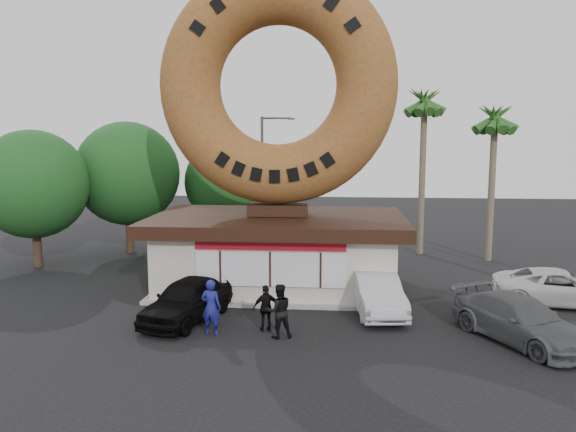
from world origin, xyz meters
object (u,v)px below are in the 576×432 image
(car_silver, at_px, (376,293))
(car_white, at_px, (561,287))
(giant_donut, at_px, (278,85))
(street_lamp, at_px, (265,174))
(car_grey, at_px, (520,320))
(person_left, at_px, (211,307))
(car_black, at_px, (187,300))
(donut_shop, at_px, (278,249))
(person_right, at_px, (266,308))
(person_center, at_px, (279,311))

(car_silver, relative_size, car_white, 0.91)
(giant_donut, xyz_separation_m, street_lamp, (-1.86, 10.00, -4.48))
(car_grey, bearing_deg, person_left, 152.14)
(car_grey, bearing_deg, giant_donut, 115.61)
(giant_donut, height_order, car_silver, giant_donut)
(street_lamp, bearing_deg, car_black, -93.95)
(car_black, height_order, car_silver, car_black)
(person_left, height_order, car_white, person_left)
(donut_shop, height_order, car_black, donut_shop)
(person_left, height_order, car_grey, person_left)
(car_grey, bearing_deg, person_right, 148.75)
(street_lamp, height_order, car_silver, street_lamp)
(person_right, bearing_deg, donut_shop, -105.97)
(donut_shop, relative_size, car_silver, 2.39)
(person_center, bearing_deg, giant_donut, -101.21)
(street_lamp, xyz_separation_m, car_white, (13.55, -11.74, -3.76))
(giant_donut, xyz_separation_m, car_white, (11.69, -1.74, -8.24))
(street_lamp, height_order, person_center, street_lamp)
(giant_donut, relative_size, person_right, 6.27)
(giant_donut, distance_m, person_left, 10.36)
(car_black, relative_size, car_grey, 0.91)
(car_white, bearing_deg, car_silver, 109.51)
(donut_shop, distance_m, car_white, 11.87)
(person_right, relative_size, car_silver, 0.35)
(car_black, bearing_deg, car_silver, 28.51)
(person_center, xyz_separation_m, car_black, (-3.57, 1.51, -0.14))
(car_silver, bearing_deg, street_lamp, 107.35)
(giant_donut, bearing_deg, donut_shop, -90.00)
(giant_donut, relative_size, person_left, 5.30)
(car_white, bearing_deg, car_black, 109.88)
(person_center, height_order, person_right, person_center)
(car_black, relative_size, car_silver, 0.99)
(street_lamp, relative_size, person_center, 4.30)
(donut_shop, bearing_deg, person_center, -83.90)
(car_white, bearing_deg, donut_shop, 89.11)
(person_left, distance_m, car_silver, 6.58)
(person_center, distance_m, car_black, 3.88)
(street_lamp, height_order, person_left, street_lamp)
(person_left, bearing_deg, car_grey, -169.75)
(giant_donut, relative_size, car_white, 2.00)
(car_grey, bearing_deg, donut_shop, 115.68)
(person_center, xyz_separation_m, car_silver, (3.49, 3.10, -0.16))
(car_grey, height_order, car_white, car_grey)
(car_silver, bearing_deg, person_right, -155.03)
(car_black, bearing_deg, donut_shop, 75.37)
(car_silver, bearing_deg, donut_shop, 134.48)
(giant_donut, relative_size, car_silver, 2.21)
(person_left, bearing_deg, car_silver, -143.53)
(car_silver, height_order, car_grey, car_silver)
(person_right, xyz_separation_m, car_silver, (3.99, 2.49, -0.05))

